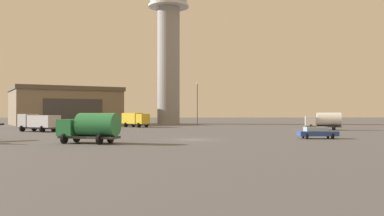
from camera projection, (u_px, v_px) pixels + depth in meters
ground_plane at (193, 140)px, 46.04m from camera, size 400.00×400.00×0.00m
control_tower at (169, 44)px, 109.87m from camera, size 10.86×10.86×40.52m
hangar at (65, 106)px, 103.57m from camera, size 31.36×28.73×9.32m
truck_box_silver at (39, 122)px, 64.86m from camera, size 7.38×5.84×2.80m
truck_fuel_tanker_white at (324, 120)px, 71.23m from camera, size 6.39×4.26×3.04m
truck_box_yellow at (135, 119)px, 84.47m from camera, size 6.06×5.58×2.94m
truck_fuel_tanker_green at (91, 127)px, 40.26m from camera, size 6.39×4.31×3.00m
car_blue at (317, 132)px, 47.58m from camera, size 4.49×2.35×1.37m
light_post_east at (197, 100)px, 95.22m from camera, size 0.44×0.44×9.97m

